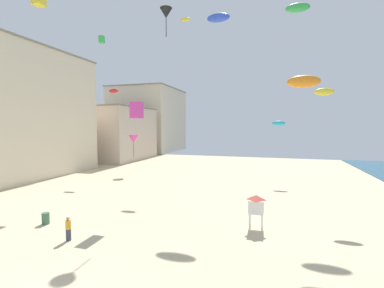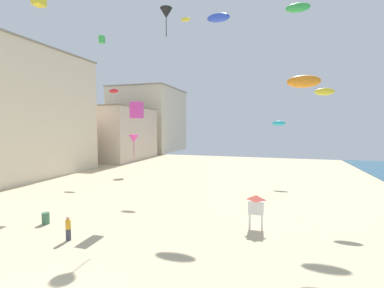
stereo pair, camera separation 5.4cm
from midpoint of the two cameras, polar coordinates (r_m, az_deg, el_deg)
name	(u,v)px [view 1 (the left image)]	position (r m, az deg, el deg)	size (l,w,h in m)	color
boardwalk_hotel_near	(18,114)	(49.32, -33.03, 5.43)	(13.40, 20.71, 19.22)	beige
boardwalk_hotel_mid	(106,133)	(66.08, -17.81, 2.18)	(18.31, 17.65, 12.03)	#C6B29E
boardwalk_hotel_far	(149,120)	(85.40, -9.25, 5.06)	(18.05, 21.24, 19.23)	beige
kite_flyer	(68,227)	(20.58, -24.92, -15.78)	(0.34, 0.34, 1.64)	#383D4C
lifeguard_stand	(256,204)	(21.11, 13.44, -12.41)	(1.10, 1.10, 2.55)	white
beach_trash_bin	(46,218)	(24.73, -28.77, -13.71)	(0.56, 0.56, 0.90)	#3D6B4C
kite_yellow_parafoil	(324,92)	(28.52, 26.29, 9.96)	(1.76, 0.49, 0.69)	yellow
kite_yellow_parafoil_2	(185,19)	(44.78, -1.47, 25.00)	(1.54, 0.43, 0.60)	yellow
kite_magenta_box	(137,110)	(24.88, -11.77, 7.07)	(0.93, 0.93, 1.46)	#DB3D9E
kite_black_delta	(166,13)	(30.09, -5.60, 25.97)	(1.24, 1.24, 2.82)	black
kite_orange_parafoil	(304,81)	(21.99, 22.61, 12.19)	(2.38, 0.66, 0.93)	orange
kite_magenta_delta	(133,139)	(44.00, -12.39, 1.09)	(1.62, 1.62, 3.68)	#DB3D9E
kite_green_parafoil	(298,8)	(33.83, 21.53, 25.38)	(2.51, 0.70, 0.97)	green
kite_blue_parafoil	(218,18)	(32.49, 5.57, 25.20)	(2.53, 0.70, 0.98)	blue
kite_red_parafoil	(114,91)	(42.58, -16.38, 10.79)	(1.63, 0.45, 0.63)	red
kite_green_box_2	(102,39)	(36.69, -18.73, 20.33)	(0.55, 0.55, 0.87)	green
kite_cyan_parafoil	(279,123)	(39.19, 17.92, 4.22)	(1.78, 0.49, 0.69)	#2DB7CC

